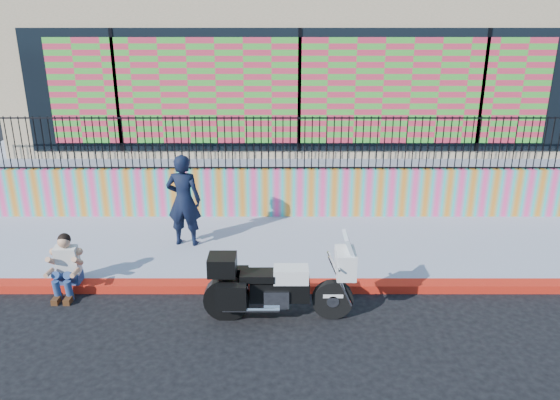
{
  "coord_description": "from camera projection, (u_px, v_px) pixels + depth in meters",
  "views": [
    {
      "loc": [
        -0.44,
        -8.49,
        4.71
      ],
      "look_at": [
        -0.44,
        1.2,
        1.25
      ],
      "focal_mm": 35.0,
      "sensor_mm": 36.0,
      "label": 1
    }
  ],
  "objects": [
    {
      "name": "ground",
      "position": [
        305.0,
        290.0,
        9.58
      ],
      "size": [
        90.0,
        90.0,
        0.0
      ],
      "primitive_type": "plane",
      "color": "black",
      "rests_on": "ground"
    },
    {
      "name": "red_curb",
      "position": [
        305.0,
        286.0,
        9.55
      ],
      "size": [
        16.0,
        0.3,
        0.15
      ],
      "primitive_type": "cube",
      "color": "red",
      "rests_on": "ground"
    },
    {
      "name": "sidewalk",
      "position": [
        302.0,
        247.0,
        11.11
      ],
      "size": [
        16.0,
        3.0,
        0.15
      ],
      "primitive_type": "cube",
      "color": "#959BB3",
      "rests_on": "ground"
    },
    {
      "name": "mural_wall",
      "position": [
        300.0,
        192.0,
        12.4
      ],
      "size": [
        16.0,
        0.2,
        1.1
      ],
      "primitive_type": "cube",
      "color": "#FA4188",
      "rests_on": "sidewalk"
    },
    {
      "name": "metal_fence",
      "position": [
        300.0,
        143.0,
        12.02
      ],
      "size": [
        15.8,
        0.04,
        1.2
      ],
      "primitive_type": null,
      "color": "black",
      "rests_on": "mural_wall"
    },
    {
      "name": "elevated_platform",
      "position": [
        294.0,
        143.0,
        17.23
      ],
      "size": [
        16.0,
        10.0,
        1.25
      ],
      "primitive_type": "cube",
      "color": "#959BB3",
      "rests_on": "ground"
    },
    {
      "name": "storefront_building",
      "position": [
        295.0,
        58.0,
        16.14
      ],
      "size": [
        14.0,
        8.06,
        4.0
      ],
      "color": "tan",
      "rests_on": "elevated_platform"
    },
    {
      "name": "police_motorcycle",
      "position": [
        277.0,
        284.0,
        8.53
      ],
      "size": [
        2.33,
        0.77,
        1.45
      ],
      "color": "black",
      "rests_on": "ground"
    },
    {
      "name": "police_officer",
      "position": [
        184.0,
        200.0,
        10.76
      ],
      "size": [
        0.73,
        0.52,
        1.87
      ],
      "primitive_type": "imported",
      "rotation": [
        0.0,
        0.0,
        3.03
      ],
      "color": "black",
      "rests_on": "sidewalk"
    },
    {
      "name": "seated_man",
      "position": [
        65.0,
        271.0,
        9.27
      ],
      "size": [
        0.54,
        0.71,
        1.06
      ],
      "color": "navy",
      "rests_on": "ground"
    }
  ]
}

